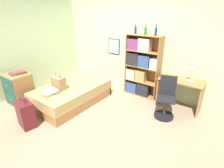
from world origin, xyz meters
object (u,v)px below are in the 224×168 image
object	(u,v)px
dresser	(19,89)
bottle_brown	(146,31)
desk	(180,89)
bottle_green	(136,30)
bed	(72,94)
bottle_clear	(156,31)
desk_chair	(165,104)
book_stack_on_bed	(50,93)
bookcase	(140,67)
magazine_pile_on_dresser	(18,73)
suitcase	(26,114)
handbag	(59,83)
desk_lamp	(193,71)

from	to	relation	value
dresser	bottle_brown	distance (m)	3.51
desk	bottle_green	bearing A→B (deg)	174.17
bottle_brown	desk	bearing A→B (deg)	-4.92
bottle_green	dresser	bearing A→B (deg)	-130.93
bed	bottle_green	xyz separation A→B (m)	(0.96, 1.49, 1.54)
bottle_brown	bottle_clear	bearing A→B (deg)	3.63
desk_chair	book_stack_on_bed	bearing A→B (deg)	-147.52
bookcase	bottle_green	bearing A→B (deg)	169.86
dresser	desk_chair	distance (m)	3.62
magazine_pile_on_dresser	bottle_brown	size ratio (longest dim) A/B	1.49
suitcase	dresser	bearing A→B (deg)	156.99
suitcase	desk_chair	xyz separation A→B (m)	(2.19, 2.05, 0.04)
bed	book_stack_on_bed	distance (m)	0.69
bottle_brown	magazine_pile_on_dresser	bearing A→B (deg)	-136.22
suitcase	desk	bearing A→B (deg)	48.31
bottle_clear	book_stack_on_bed	bearing A→B (deg)	-126.63
book_stack_on_bed	suitcase	bearing A→B (deg)	-87.76
bookcase	desk_chair	distance (m)	1.31
bottle_brown	dresser	bearing A→B (deg)	-135.62
suitcase	bookcase	xyz separation A→B (m)	(1.18, 2.71, 0.53)
suitcase	bookcase	bearing A→B (deg)	66.49
suitcase	bottle_brown	world-z (taller)	bottle_brown
dresser	bed	bearing A→B (deg)	38.13
bottle_clear	handbag	bearing A→B (deg)	-132.67
dresser	desk_chair	bearing A→B (deg)	26.31
bottle_green	desk_lamp	world-z (taller)	bottle_green
bottle_brown	book_stack_on_bed	bearing A→B (deg)	-121.87
bottle_brown	bed	bearing A→B (deg)	-131.31
bottle_clear	bookcase	bearing A→B (deg)	-178.56
suitcase	magazine_pile_on_dresser	xyz separation A→B (m)	(-1.04, 0.50, 0.54)
dresser	bookcase	size ratio (longest dim) A/B	0.48
desk_lamp	bed	bearing A→B (deg)	-151.21
bed	bottle_green	distance (m)	2.35
bookcase	book_stack_on_bed	bearing A→B (deg)	-120.12
handbag	suitcase	distance (m)	1.03
desk_chair	handbag	bearing A→B (deg)	-154.67
suitcase	handbag	bearing A→B (deg)	95.53
dresser	bottle_clear	world-z (taller)	bottle_clear
magazine_pile_on_dresser	bottle_brown	world-z (taller)	bottle_brown
bed	desk_lamp	world-z (taller)	desk_lamp
handbag	bottle_brown	bearing A→B (deg)	52.09
book_stack_on_bed	magazine_pile_on_dresser	xyz separation A→B (m)	(-1.02, -0.14, 0.31)
handbag	dresser	world-z (taller)	handbag
bookcase	desk_lamp	size ratio (longest dim) A/B	4.36
book_stack_on_bed	bottle_clear	bearing A→B (deg)	53.37
bed	desk	xyz separation A→B (m)	(2.34, 1.35, 0.28)
desk	bottle_clear	bearing A→B (deg)	172.30
bed	desk_chair	size ratio (longest dim) A/B	2.01
desk	desk_lamp	bearing A→B (deg)	11.41
bed	handbag	distance (m)	0.50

